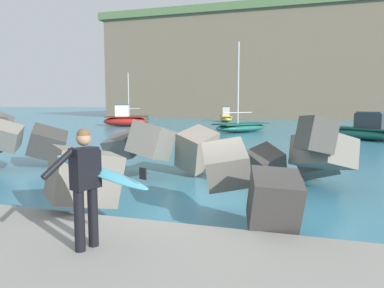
% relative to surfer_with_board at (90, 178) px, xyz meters
% --- Properties ---
extents(ground_plane, '(400.00, 400.00, 0.00)m').
position_rel_surfer_with_board_xyz_m(ground_plane, '(0.93, 3.15, -1.28)').
color(ground_plane, teal).
extents(breakwater_jetty, '(32.93, 6.63, 2.47)m').
position_rel_surfer_with_board_xyz_m(breakwater_jetty, '(-0.45, 4.55, -0.17)').
color(breakwater_jetty, '#4C4944').
rests_on(breakwater_jetty, ground).
extents(surfer_with_board, '(2.09, 1.46, 1.78)m').
position_rel_surfer_with_board_xyz_m(surfer_with_board, '(0.00, 0.00, 0.00)').
color(surfer_with_board, black).
rests_on(surfer_with_board, walkway_path).
extents(boat_near_right, '(5.24, 4.08, 6.38)m').
position_rel_surfer_with_board_xyz_m(boat_near_right, '(-18.66, 38.58, -0.80)').
color(boat_near_right, '#1E6656').
rests_on(boat_near_right, ground).
extents(boat_mid_centre, '(5.73, 5.39, 1.85)m').
position_rel_surfer_with_board_xyz_m(boat_mid_centre, '(6.97, 21.14, -0.70)').
color(boat_mid_centre, '#1E6656').
rests_on(boat_mid_centre, ground).
extents(boat_mid_right, '(4.81, 5.38, 7.34)m').
position_rel_surfer_with_board_xyz_m(boat_mid_right, '(-1.87, 25.21, -0.84)').
color(boat_mid_right, '#1E6656').
rests_on(boat_mid_right, ground).
extents(boat_far_left, '(2.88, 4.97, 2.01)m').
position_rel_surfer_with_board_xyz_m(boat_far_left, '(-6.66, 42.05, -0.67)').
color(boat_far_left, '#EAC64C').
rests_on(boat_far_left, ground).
extents(boat_far_right, '(4.94, 3.21, 2.30)m').
position_rel_surfer_with_board_xyz_m(boat_far_right, '(-14.69, 29.21, -0.54)').
color(boat_far_right, maroon).
rests_on(boat_far_right, ground).
extents(headland_bluff, '(84.78, 41.67, 17.63)m').
position_rel_surfer_with_board_xyz_m(headland_bluff, '(11.83, 71.26, 7.56)').
color(headland_bluff, '#756651').
rests_on(headland_bluff, ground).
extents(station_building_west, '(6.22, 7.75, 4.54)m').
position_rel_surfer_with_board_xyz_m(station_building_west, '(4.50, 78.52, 18.63)').
color(station_building_west, beige).
rests_on(station_building_west, headland_bluff).
extents(station_building_central, '(5.62, 4.49, 6.05)m').
position_rel_surfer_with_board_xyz_m(station_building_central, '(7.83, 75.36, 19.39)').
color(station_building_central, beige).
rests_on(station_building_central, headland_bluff).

